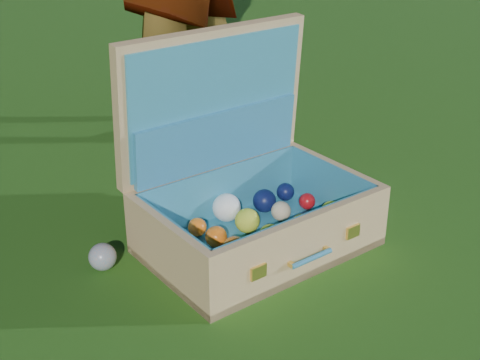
% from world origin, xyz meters
% --- Properties ---
extents(ground, '(60.00, 60.00, 0.00)m').
position_xyz_m(ground, '(0.00, 0.00, 0.00)').
color(ground, '#215114').
rests_on(ground, ground).
extents(stray_ball, '(0.07, 0.07, 0.07)m').
position_xyz_m(stray_ball, '(-0.45, -0.01, 0.04)').
color(stray_ball, teal).
rests_on(stray_ball, ground).
extents(suitcase, '(0.61, 0.47, 0.58)m').
position_xyz_m(suitcase, '(-0.06, -0.11, 0.17)').
color(suitcase, tan).
rests_on(suitcase, ground).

